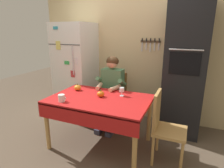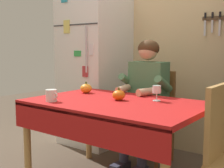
# 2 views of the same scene
# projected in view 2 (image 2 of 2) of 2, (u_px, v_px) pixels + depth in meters

# --- Properties ---
(back_wall_assembly) EXTENTS (3.70, 0.13, 2.60)m
(back_wall_assembly) POSITION_uv_depth(u_px,v_px,m) (186.00, 36.00, 3.26)
(back_wall_assembly) COLOR #D1B784
(back_wall_assembly) RESTS_ON ground
(refrigerator) EXTENTS (0.68, 0.71, 1.80)m
(refrigerator) POSITION_uv_depth(u_px,v_px,m) (95.00, 70.00, 3.60)
(refrigerator) COLOR white
(refrigerator) RESTS_ON ground
(dining_table) EXTENTS (1.40, 0.90, 0.74)m
(dining_table) POSITION_uv_depth(u_px,v_px,m) (114.00, 112.00, 2.36)
(dining_table) COLOR tan
(dining_table) RESTS_ON ground
(chair_behind_person) EXTENTS (0.40, 0.40, 0.93)m
(chair_behind_person) POSITION_uv_depth(u_px,v_px,m) (154.00, 111.00, 3.05)
(chair_behind_person) COLOR brown
(chair_behind_person) RESTS_ON ground
(seated_person) EXTENTS (0.47, 0.55, 1.25)m
(seated_person) POSITION_uv_depth(u_px,v_px,m) (145.00, 92.00, 2.88)
(seated_person) COLOR #38384C
(seated_person) RESTS_ON ground
(coffee_mug) EXTENTS (0.12, 0.09, 0.10)m
(coffee_mug) POSITION_uv_depth(u_px,v_px,m) (51.00, 95.00, 2.35)
(coffee_mug) COLOR white
(coffee_mug) RESTS_ON dining_table
(wine_glass) EXTENTS (0.07, 0.07, 0.13)m
(wine_glass) POSITION_uv_depth(u_px,v_px,m) (157.00, 90.00, 2.36)
(wine_glass) COLOR white
(wine_glass) RESTS_ON dining_table
(pumpkin_large) EXTENTS (0.11, 0.11, 0.11)m
(pumpkin_large) POSITION_uv_depth(u_px,v_px,m) (86.00, 88.00, 2.79)
(pumpkin_large) COLOR orange
(pumpkin_large) RESTS_ON dining_table
(pumpkin_medium) EXTENTS (0.11, 0.11, 0.11)m
(pumpkin_medium) POSITION_uv_depth(u_px,v_px,m) (119.00, 95.00, 2.41)
(pumpkin_medium) COLOR orange
(pumpkin_medium) RESTS_ON dining_table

